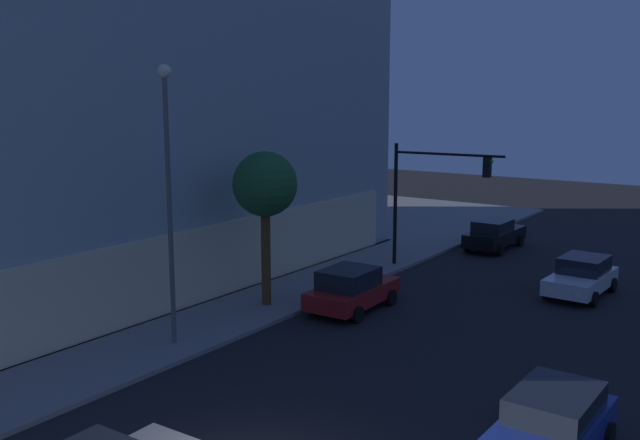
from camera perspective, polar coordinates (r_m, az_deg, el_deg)
modern_building at (r=36.15m, az=-21.65°, el=9.40°), size 28.99×21.93×16.70m
traffic_light_far_corner at (r=33.23m, az=8.91°, el=2.87°), size 0.50×5.36×5.89m
street_lamp_sidewalk at (r=22.98m, az=-12.25°, el=3.58°), size 0.44×0.44×9.09m
sidewalk_tree at (r=27.00m, az=-4.50°, el=2.75°), size 2.51×2.51×6.03m
car_blue at (r=17.54m, az=18.26°, el=-15.56°), size 4.55×2.21×1.58m
car_red at (r=27.42m, az=2.58°, el=-5.62°), size 4.34×2.29×1.70m
car_white at (r=31.47m, az=20.51°, el=-4.29°), size 4.39×2.27×1.60m
car_black at (r=39.39m, az=13.99°, el=-1.12°), size 4.77×2.11×1.63m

